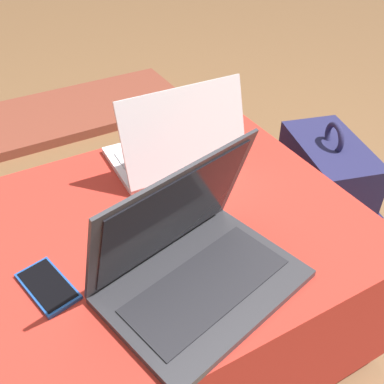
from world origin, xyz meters
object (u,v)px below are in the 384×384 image
Objects in this scene: laptop_far at (177,147)px; laptop_near at (193,262)px; backpack at (323,203)px; cell_phone at (48,286)px.

laptop_near is at bearing 68.53° from laptop_far.
laptop_far is 0.54m from backpack.
laptop_far is 0.69× the size of backpack.
cell_phone is at bearing 140.28° from laptop_near.
cell_phone is at bearing 33.41° from laptop_far.
backpack is at bearing -5.83° from cell_phone.
cell_phone is 0.90m from backpack.
laptop_near is 0.42m from laptop_far.
laptop_near reaches higher than laptop_far.
cell_phone is (-0.42, -0.26, -0.04)m from laptop_far.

